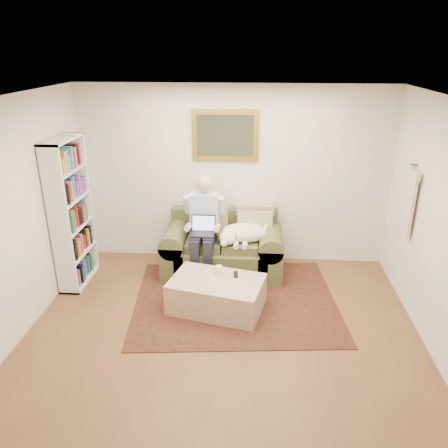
# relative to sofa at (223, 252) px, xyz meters

# --- Properties ---
(room_shell) EXTENTS (4.51, 5.00, 2.61)m
(room_shell) POSITION_rel_sofa_xyz_m (0.11, -1.68, 1.01)
(room_shell) COLOR brown
(room_shell) RESTS_ON ground
(rug) EXTENTS (2.76, 2.30, 0.01)m
(rug) POSITION_rel_sofa_xyz_m (0.23, -0.81, -0.29)
(rug) COLOR black
(rug) RESTS_ON room_shell
(sofa) EXTENTS (1.69, 0.86, 1.02)m
(sofa) POSITION_rel_sofa_xyz_m (0.00, 0.00, 0.00)
(sofa) COLOR #51592F
(sofa) RESTS_ON room_shell
(seated_man) EXTENTS (0.56, 0.80, 1.43)m
(seated_man) POSITION_rel_sofa_xyz_m (-0.25, -0.16, 0.42)
(seated_man) COLOR #8CA3D8
(seated_man) RESTS_ON sofa
(laptop) EXTENTS (0.33, 0.26, 0.24)m
(laptop) POSITION_rel_sofa_xyz_m (-0.25, -0.22, 0.46)
(laptop) COLOR black
(laptop) RESTS_ON seated_man
(sleeping_dog) EXTENTS (0.70, 0.44, 0.26)m
(sleeping_dog) POSITION_rel_sofa_xyz_m (0.30, -0.09, 0.36)
(sleeping_dog) COLOR white
(sleeping_dog) RESTS_ON sofa
(ottoman) EXTENTS (1.25, 0.94, 0.40)m
(ottoman) POSITION_rel_sofa_xyz_m (0.00, -1.01, -0.09)
(ottoman) COLOR #CEB089
(ottoman) RESTS_ON room_shell
(coffee_mug) EXTENTS (0.08, 0.08, 0.10)m
(coffee_mug) POSITION_rel_sofa_xyz_m (0.01, -0.83, 0.16)
(coffee_mug) COLOR white
(coffee_mug) RESTS_ON ottoman
(tv_remote) EXTENTS (0.06, 0.15, 0.02)m
(tv_remote) POSITION_rel_sofa_xyz_m (0.23, -0.87, 0.12)
(tv_remote) COLOR black
(tv_remote) RESTS_ON ottoman
(bookshelf) EXTENTS (0.28, 0.80, 2.00)m
(bookshelf) POSITION_rel_sofa_xyz_m (-1.99, -0.44, 0.71)
(bookshelf) COLOR white
(bookshelf) RESTS_ON room_shell
(wall_mirror) EXTENTS (0.94, 0.04, 0.72)m
(wall_mirror) POSITION_rel_sofa_xyz_m (-0.00, 0.43, 1.61)
(wall_mirror) COLOR gold
(wall_mirror) RESTS_ON room_shell
(hanging_shirt) EXTENTS (0.06, 0.52, 0.90)m
(hanging_shirt) POSITION_rel_sofa_xyz_m (2.30, -0.44, 1.06)
(hanging_shirt) COLOR beige
(hanging_shirt) RESTS_ON room_shell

